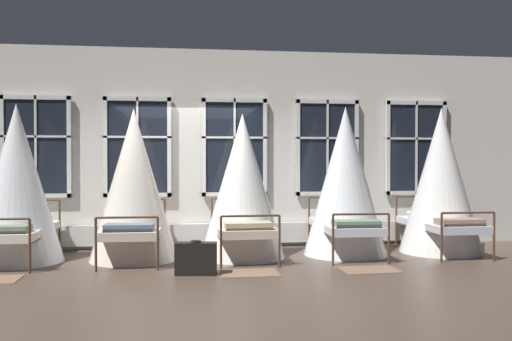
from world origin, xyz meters
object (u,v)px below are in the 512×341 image
cot_fourth (242,188)px  suitcase_dark (196,258)px  cot_third (134,187)px  cot_sixth (441,182)px  cot_fifth (345,183)px  cot_second (17,185)px

cot_fourth → suitcase_dark: 1.72m
cot_third → cot_sixth: (5.10, 0.04, 0.04)m
cot_fourth → cot_fifth: 1.72m
cot_second → cot_sixth: size_ratio=0.99×
cot_third → cot_fourth: 1.71m
cot_third → suitcase_dark: size_ratio=4.08×
cot_fourth → cot_sixth: (3.39, 0.05, 0.07)m
cot_second → cot_third: bearing=-90.2°
cot_third → cot_fourth: (1.71, -0.01, -0.03)m
cot_second → cot_sixth: cot_sixth is taller
cot_third → suitcase_dark: 1.83m
cot_fifth → cot_third: bearing=92.1°
cot_third → cot_fifth: (3.42, 0.03, 0.04)m
cot_second → cot_fifth: cot_fifth is taller
cot_sixth → cot_third: bearing=90.4°
cot_second → cot_third: (1.75, 0.00, -0.03)m
cot_second → cot_third: cot_second is taller
cot_second → cot_fourth: 3.46m
cot_fourth → cot_sixth: cot_sixth is taller
cot_fifth → suitcase_dark: 2.96m
cot_sixth → suitcase_dark: size_ratio=4.22×
cot_third → cot_fourth: cot_third is taller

